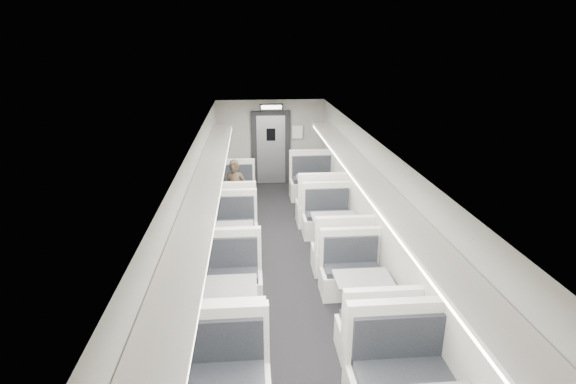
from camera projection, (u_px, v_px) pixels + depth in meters
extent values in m
cube|color=black|center=(289.00, 294.00, 7.50)|extent=(3.00, 12.00, 0.12)
cube|color=white|center=(289.00, 147.00, 6.69)|extent=(3.00, 12.00, 0.12)
cube|color=#AFADA3|center=(271.00, 142.00, 12.81)|extent=(3.00, 0.12, 2.40)
cube|color=#AFADA3|center=(189.00, 228.00, 6.97)|extent=(0.12, 12.00, 2.40)
cube|color=#AFADA3|center=(386.00, 221.00, 7.22)|extent=(0.12, 12.00, 2.40)
cube|color=white|center=(233.00, 218.00, 9.98)|extent=(1.03, 0.57, 0.44)
cube|color=black|center=(233.00, 206.00, 9.92)|extent=(0.91, 0.45, 0.10)
cube|color=white|center=(232.00, 197.00, 9.60)|extent=(1.03, 0.12, 0.68)
cube|color=white|center=(235.00, 195.00, 11.40)|extent=(1.03, 0.57, 0.44)
cube|color=black|center=(235.00, 186.00, 11.29)|extent=(0.91, 0.45, 0.10)
cube|color=white|center=(235.00, 172.00, 11.42)|extent=(1.03, 0.12, 0.68)
cylinder|color=#B8B8BA|center=(234.00, 201.00, 10.65)|extent=(0.10, 0.10, 0.67)
cylinder|color=#B8B8BA|center=(235.00, 214.00, 10.76)|extent=(0.35, 0.35, 0.03)
cube|color=gray|center=(234.00, 186.00, 10.53)|extent=(0.85, 0.58, 0.04)
cube|color=white|center=(229.00, 272.00, 7.64)|extent=(1.04, 0.58, 0.44)
cube|color=black|center=(229.00, 257.00, 7.58)|extent=(0.92, 0.46, 0.10)
cube|color=white|center=(227.00, 248.00, 7.26)|extent=(1.04, 0.12, 0.69)
cube|color=white|center=(232.00, 235.00, 9.08)|extent=(1.04, 0.58, 0.44)
cube|color=black|center=(232.00, 224.00, 8.96)|extent=(0.92, 0.46, 0.10)
cube|color=white|center=(231.00, 206.00, 9.09)|extent=(1.04, 0.12, 0.69)
cylinder|color=#B8B8BA|center=(231.00, 246.00, 8.32)|extent=(0.10, 0.10, 0.68)
cylinder|color=#B8B8BA|center=(231.00, 262.00, 8.42)|extent=(0.35, 0.35, 0.03)
cube|color=gray|center=(230.00, 228.00, 8.20)|extent=(0.86, 0.59, 0.04)
cube|color=white|center=(222.00, 358.00, 5.57)|extent=(1.09, 0.61, 0.46)
cube|color=black|center=(221.00, 337.00, 5.51)|extent=(0.97, 0.49, 0.10)
cube|color=white|center=(219.00, 328.00, 5.17)|extent=(1.09, 0.12, 0.72)
cube|color=white|center=(228.00, 290.00, 7.09)|extent=(1.09, 0.61, 0.46)
cube|color=black|center=(227.00, 275.00, 6.97)|extent=(0.97, 0.49, 0.10)
cube|color=white|center=(227.00, 249.00, 7.10)|extent=(1.09, 0.12, 0.72)
cylinder|color=#B8B8BA|center=(225.00, 312.00, 6.29)|extent=(0.10, 0.10, 0.71)
cylinder|color=#B8B8BA|center=(226.00, 333.00, 6.40)|extent=(0.37, 0.37, 0.03)
cube|color=gray|center=(224.00, 287.00, 6.16)|extent=(0.91, 0.62, 0.04)
cube|color=black|center=(218.00, 375.00, 4.85)|extent=(1.01, 0.51, 0.11)
cube|color=white|center=(218.00, 334.00, 5.00)|extent=(1.14, 0.13, 0.76)
cube|color=white|center=(322.00, 213.00, 10.17)|extent=(1.16, 0.64, 0.49)
cube|color=black|center=(322.00, 200.00, 10.10)|extent=(1.03, 0.51, 0.11)
cube|color=white|center=(325.00, 190.00, 9.74)|extent=(1.16, 0.13, 0.76)
cube|color=white|center=(312.00, 189.00, 11.77)|extent=(1.16, 0.64, 0.49)
cube|color=black|center=(312.00, 179.00, 11.64)|extent=(1.03, 0.51, 0.11)
cube|color=white|center=(311.00, 164.00, 11.79)|extent=(1.16, 0.13, 0.76)
cylinder|color=#B8B8BA|center=(317.00, 195.00, 10.93)|extent=(0.11, 0.11, 0.75)
cylinder|color=#B8B8BA|center=(317.00, 209.00, 11.04)|extent=(0.39, 0.39, 0.03)
cube|color=gray|center=(317.00, 179.00, 10.79)|extent=(0.96, 0.65, 0.04)
cube|color=white|center=(341.00, 259.00, 8.10)|extent=(1.04, 0.58, 0.44)
cube|color=black|center=(341.00, 245.00, 8.05)|extent=(0.92, 0.46, 0.10)
cube|color=white|center=(345.00, 235.00, 7.72)|extent=(1.04, 0.12, 0.69)
cube|color=white|center=(327.00, 226.00, 9.55)|extent=(1.04, 0.58, 0.44)
cube|color=black|center=(328.00, 214.00, 9.43)|extent=(0.92, 0.46, 0.10)
cube|color=white|center=(326.00, 197.00, 9.56)|extent=(1.04, 0.12, 0.69)
cylinder|color=#B8B8BA|center=(334.00, 235.00, 8.79)|extent=(0.10, 0.10, 0.68)
cylinder|color=#B8B8BA|center=(333.00, 250.00, 8.89)|extent=(0.35, 0.35, 0.03)
cube|color=gray|center=(334.00, 217.00, 8.67)|extent=(0.86, 0.59, 0.04)
cube|color=white|center=(375.00, 338.00, 5.97)|extent=(1.00, 0.55, 0.42)
cube|color=black|center=(375.00, 320.00, 5.92)|extent=(0.88, 0.44, 0.09)
cube|color=white|center=(382.00, 312.00, 5.61)|extent=(1.00, 0.11, 0.66)
cube|color=white|center=(351.00, 282.00, 7.35)|extent=(1.00, 0.55, 0.42)
cube|color=black|center=(352.00, 269.00, 7.24)|extent=(0.88, 0.44, 0.09)
cube|color=white|center=(350.00, 247.00, 7.37)|extent=(1.00, 0.11, 0.66)
cylinder|color=#B8B8BA|center=(362.00, 300.00, 6.63)|extent=(0.09, 0.09, 0.65)
cylinder|color=#B8B8BA|center=(361.00, 318.00, 6.73)|extent=(0.34, 0.34, 0.03)
cube|color=gray|center=(363.00, 279.00, 6.51)|extent=(0.83, 0.56, 0.04)
cube|color=black|center=(402.00, 371.00, 4.89)|extent=(1.03, 0.52, 0.11)
cube|color=white|center=(396.00, 330.00, 5.04)|extent=(1.16, 0.13, 0.77)
imported|color=black|center=(235.00, 192.00, 10.08)|extent=(0.61, 0.50, 1.46)
cube|color=black|center=(211.00, 162.00, 10.13)|extent=(0.02, 1.18, 0.84)
cube|color=black|center=(201.00, 194.00, 8.06)|extent=(0.02, 1.18, 0.84)
cube|color=black|center=(185.00, 247.00, 5.98)|extent=(0.02, 1.18, 0.84)
cube|color=black|center=(152.00, 358.00, 3.91)|extent=(0.02, 1.18, 0.84)
cube|color=white|center=(204.00, 190.00, 6.48)|extent=(0.46, 10.40, 0.05)
cube|color=white|center=(219.00, 193.00, 6.51)|extent=(0.05, 10.20, 0.04)
cube|color=white|center=(375.00, 185.00, 6.68)|extent=(0.46, 10.40, 0.05)
cube|color=white|center=(362.00, 189.00, 6.68)|extent=(0.05, 10.20, 0.04)
cube|color=black|center=(271.00, 148.00, 12.74)|extent=(1.10, 0.10, 2.10)
cube|color=#B8B8BA|center=(271.00, 150.00, 12.73)|extent=(0.80, 0.05, 1.95)
cube|color=black|center=(271.00, 135.00, 12.55)|extent=(0.25, 0.02, 0.35)
cube|color=black|center=(271.00, 107.00, 11.88)|extent=(0.62, 0.10, 0.16)
cube|color=white|center=(271.00, 107.00, 11.83)|extent=(0.54, 0.02, 0.10)
cube|color=white|center=(297.00, 132.00, 12.64)|extent=(0.32, 0.02, 0.40)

